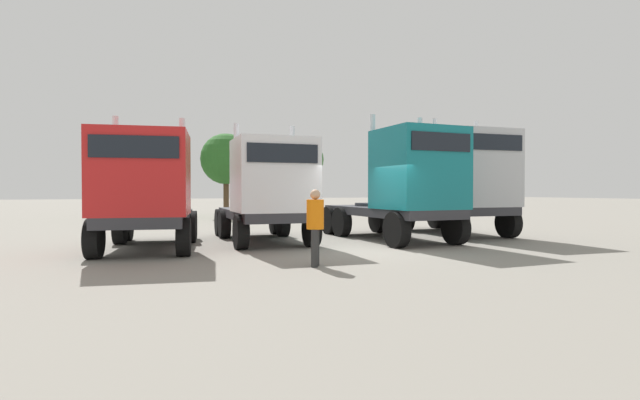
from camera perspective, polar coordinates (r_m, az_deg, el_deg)
ground at (r=14.10m, az=5.44°, el=-5.97°), size 200.00×200.00×0.00m
semi_truck_red at (r=14.31m, az=-20.13°, el=1.20°), size 3.45×6.09×3.94m
semi_truck_white at (r=15.55m, az=-6.14°, el=1.11°), size 2.84×6.00×3.95m
semi_truck_teal at (r=16.21m, az=10.29°, el=1.79°), size 2.59×6.34×4.32m
semi_truck_silver at (r=19.02m, az=16.94°, el=1.95°), size 2.95×6.32×4.54m
visitor_in_hivis at (r=10.94m, az=-0.58°, el=-2.61°), size 0.54×0.54×1.77m
oak_far_left at (r=32.78m, az=-20.07°, el=5.11°), size 3.19×3.19×5.70m
oak_far_centre at (r=32.05m, az=-11.17°, el=4.80°), size 3.34×3.34×5.51m
oak_far_right at (r=35.91m, az=-1.84°, el=4.79°), size 2.87×2.87×5.53m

